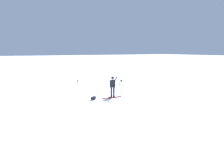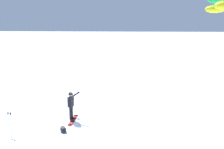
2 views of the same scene
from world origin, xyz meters
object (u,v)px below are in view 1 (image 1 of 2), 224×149
at_px(gear_bag_large, 93,98).
at_px(ski_poles, 78,85).
at_px(snowboarder, 113,84).
at_px(camera_tripod, 121,84).
at_px(snowboard, 112,98).

relative_size(gear_bag_large, ski_poles, 0.55).
relative_size(snowboarder, gear_bag_large, 2.68).
distance_m(camera_tripod, ski_poles, 4.12).
relative_size(camera_tripod, ski_poles, 1.15).
bearing_deg(snowboarder, snowboard, -136.89).
height_order(snowboarder, gear_bag_large, snowboarder).
xyz_separation_m(snowboarder, camera_tripod, (0.95, 0.19, -0.10)).
height_order(snowboarder, ski_poles, snowboarder).
bearing_deg(snowboard, snowboarder, 43.11).
xyz_separation_m(snowboard, gear_bag_large, (-1.60, 0.18, 0.12)).
height_order(snowboard, camera_tripod, camera_tripod).
bearing_deg(snowboard, camera_tripod, 16.31).
xyz_separation_m(snowboarder, ski_poles, (-2.17, 2.87, -0.30)).
xyz_separation_m(gear_bag_large, camera_tripod, (2.69, 0.14, 0.87)).
bearing_deg(gear_bag_large, ski_poles, 98.64).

